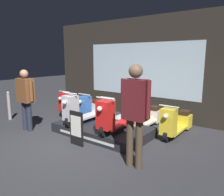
{
  "coord_description": "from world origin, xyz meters",
  "views": [
    {
      "loc": [
        3.56,
        -3.04,
        1.95
      ],
      "look_at": [
        0.07,
        1.62,
        0.85
      ],
      "focal_mm": 35.0,
      "sensor_mm": 36.0,
      "label": 1
    }
  ],
  "objects_px": {
    "scooter_backrow_1": "(96,108)",
    "person_left_browsing": "(25,95)",
    "scooter_backrow_2": "(118,112)",
    "scooter_backrow_0": "(76,104)",
    "scooter_backrow_4": "(176,123)",
    "scooter_display_right": "(119,116)",
    "scooter_backrow_3": "(145,117)",
    "street_bollard": "(9,106)",
    "price_sign_board": "(76,128)",
    "scooter_display_left": "(85,110)",
    "person_right_browsing": "(135,108)"
  },
  "relations": [
    {
      "from": "scooter_display_left",
      "to": "scooter_backrow_2",
      "type": "height_order",
      "value": "scooter_display_left"
    },
    {
      "from": "person_right_browsing",
      "to": "street_bollard",
      "type": "height_order",
      "value": "person_right_browsing"
    },
    {
      "from": "scooter_backrow_2",
      "to": "scooter_backrow_4",
      "type": "distance_m",
      "value": 1.78
    },
    {
      "from": "scooter_backrow_1",
      "to": "price_sign_board",
      "type": "xyz_separation_m",
      "value": [
        1.12,
        -1.94,
        0.06
      ]
    },
    {
      "from": "price_sign_board",
      "to": "street_bollard",
      "type": "height_order",
      "value": "street_bollard"
    },
    {
      "from": "scooter_backrow_3",
      "to": "scooter_backrow_0",
      "type": "bearing_deg",
      "value": 180.0
    },
    {
      "from": "scooter_display_right",
      "to": "scooter_backrow_2",
      "type": "distance_m",
      "value": 1.37
    },
    {
      "from": "scooter_backrow_2",
      "to": "person_left_browsing",
      "type": "relative_size",
      "value": 0.95
    },
    {
      "from": "scooter_display_right",
      "to": "scooter_backrow_2",
      "type": "xyz_separation_m",
      "value": [
        -0.79,
        1.09,
        -0.24
      ]
    },
    {
      "from": "scooter_backrow_3",
      "to": "person_right_browsing",
      "type": "xyz_separation_m",
      "value": [
        0.88,
        -2.01,
        0.76
      ]
    },
    {
      "from": "scooter_display_right",
      "to": "person_right_browsing",
      "type": "relative_size",
      "value": 0.84
    },
    {
      "from": "scooter_backrow_1",
      "to": "person_right_browsing",
      "type": "height_order",
      "value": "person_right_browsing"
    },
    {
      "from": "person_right_browsing",
      "to": "scooter_display_left",
      "type": "bearing_deg",
      "value": 156.03
    },
    {
      "from": "scooter_backrow_1",
      "to": "scooter_backrow_2",
      "type": "height_order",
      "value": "same"
    },
    {
      "from": "person_left_browsing",
      "to": "scooter_backrow_1",
      "type": "bearing_deg",
      "value": 71.3
    },
    {
      "from": "scooter_backrow_1",
      "to": "person_left_browsing",
      "type": "height_order",
      "value": "person_left_browsing"
    },
    {
      "from": "scooter_backrow_3",
      "to": "price_sign_board",
      "type": "xyz_separation_m",
      "value": [
        -0.65,
        -1.94,
        0.06
      ]
    },
    {
      "from": "street_bollard",
      "to": "scooter_backrow_1",
      "type": "bearing_deg",
      "value": 40.68
    },
    {
      "from": "scooter_display_left",
      "to": "person_right_browsing",
      "type": "relative_size",
      "value": 0.84
    },
    {
      "from": "scooter_display_right",
      "to": "person_left_browsing",
      "type": "distance_m",
      "value": 2.57
    },
    {
      "from": "scooter_display_right",
      "to": "street_bollard",
      "type": "distance_m",
      "value": 3.8
    },
    {
      "from": "scooter_display_left",
      "to": "scooter_display_right",
      "type": "relative_size",
      "value": 1.0
    },
    {
      "from": "scooter_display_left",
      "to": "scooter_backrow_3",
      "type": "relative_size",
      "value": 1.0
    },
    {
      "from": "scooter_backrow_0",
      "to": "scooter_backrow_4",
      "type": "bearing_deg",
      "value": 0.0
    },
    {
      "from": "scooter_display_right",
      "to": "price_sign_board",
      "type": "relative_size",
      "value": 1.98
    },
    {
      "from": "scooter_display_right",
      "to": "person_right_browsing",
      "type": "distance_m",
      "value": 1.44
    },
    {
      "from": "scooter_backrow_1",
      "to": "scooter_backrow_2",
      "type": "distance_m",
      "value": 0.89
    },
    {
      "from": "scooter_backrow_2",
      "to": "person_right_browsing",
      "type": "height_order",
      "value": "person_right_browsing"
    },
    {
      "from": "scooter_backrow_4",
      "to": "price_sign_board",
      "type": "relative_size",
      "value": 1.98
    },
    {
      "from": "scooter_backrow_4",
      "to": "scooter_backrow_3",
      "type": "bearing_deg",
      "value": 180.0
    },
    {
      "from": "person_left_browsing",
      "to": "scooter_backrow_3",
      "type": "bearing_deg",
      "value": 39.33
    },
    {
      "from": "scooter_backrow_3",
      "to": "scooter_backrow_4",
      "type": "bearing_deg",
      "value": 0.0
    },
    {
      "from": "scooter_backrow_2",
      "to": "person_left_browsing",
      "type": "height_order",
      "value": "person_left_browsing"
    },
    {
      "from": "scooter_backrow_1",
      "to": "person_right_browsing",
      "type": "relative_size",
      "value": 0.84
    },
    {
      "from": "scooter_backrow_4",
      "to": "price_sign_board",
      "type": "distance_m",
      "value": 2.48
    },
    {
      "from": "scooter_display_right",
      "to": "street_bollard",
      "type": "bearing_deg",
      "value": -169.78
    },
    {
      "from": "scooter_display_left",
      "to": "scooter_display_right",
      "type": "xyz_separation_m",
      "value": [
        1.09,
        0.0,
        0.0
      ]
    },
    {
      "from": "scooter_backrow_0",
      "to": "street_bollard",
      "type": "distance_m",
      "value": 2.12
    },
    {
      "from": "scooter_display_right",
      "to": "scooter_backrow_0",
      "type": "distance_m",
      "value": 2.8
    },
    {
      "from": "scooter_backrow_4",
      "to": "scooter_display_right",
      "type": "bearing_deg",
      "value": -132.05
    },
    {
      "from": "scooter_backrow_1",
      "to": "person_left_browsing",
      "type": "xyz_separation_m",
      "value": [
        -0.68,
        -2.01,
        0.64
      ]
    },
    {
      "from": "scooter_backrow_3",
      "to": "street_bollard",
      "type": "bearing_deg",
      "value": -155.24
    },
    {
      "from": "scooter_backrow_1",
      "to": "scooter_backrow_3",
      "type": "bearing_deg",
      "value": 0.0
    },
    {
      "from": "scooter_backrow_2",
      "to": "scooter_backrow_3",
      "type": "xyz_separation_m",
      "value": [
        0.89,
        0.0,
        0.0
      ]
    },
    {
      "from": "scooter_backrow_0",
      "to": "scooter_backrow_4",
      "type": "xyz_separation_m",
      "value": [
        3.55,
        0.0,
        0.0
      ]
    },
    {
      "from": "scooter_backrow_0",
      "to": "scooter_display_left",
      "type": "bearing_deg",
      "value": -36.61
    },
    {
      "from": "scooter_display_right",
      "to": "scooter_display_left",
      "type": "bearing_deg",
      "value": 180.0
    },
    {
      "from": "scooter_backrow_1",
      "to": "scooter_backrow_3",
      "type": "distance_m",
      "value": 1.78
    },
    {
      "from": "scooter_backrow_0",
      "to": "price_sign_board",
      "type": "distance_m",
      "value": 2.79
    },
    {
      "from": "person_left_browsing",
      "to": "person_right_browsing",
      "type": "xyz_separation_m",
      "value": [
        3.34,
        -0.0,
        0.12
      ]
    }
  ]
}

